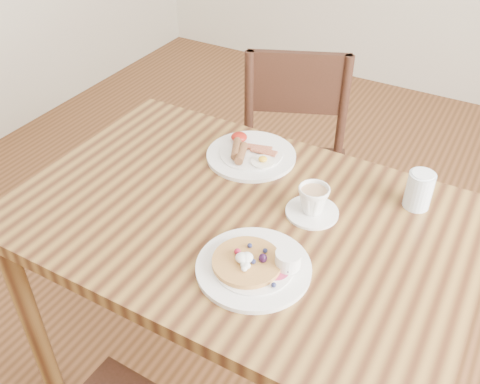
{
  "coord_description": "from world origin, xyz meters",
  "views": [
    {
      "loc": [
        0.54,
        -0.94,
        1.65
      ],
      "look_at": [
        0.0,
        0.0,
        0.82
      ],
      "focal_mm": 40.0,
      "sensor_mm": 36.0,
      "label": 1
    }
  ],
  "objects_px": {
    "pancake_plate": "(256,265)",
    "teacup_saucer": "(313,202)",
    "breakfast_plate": "(250,154)",
    "dining_table": "(240,241)",
    "chair_far": "(292,162)",
    "water_glass": "(419,190)"
  },
  "relations": [
    {
      "from": "dining_table",
      "to": "teacup_saucer",
      "type": "xyz_separation_m",
      "value": [
        0.16,
        0.09,
        0.14
      ]
    },
    {
      "from": "breakfast_plate",
      "to": "teacup_saucer",
      "type": "relative_size",
      "value": 1.93
    },
    {
      "from": "chair_far",
      "to": "pancake_plate",
      "type": "relative_size",
      "value": 3.26
    },
    {
      "from": "dining_table",
      "to": "chair_far",
      "type": "distance_m",
      "value": 0.67
    },
    {
      "from": "chair_far",
      "to": "water_glass",
      "type": "distance_m",
      "value": 0.71
    },
    {
      "from": "dining_table",
      "to": "teacup_saucer",
      "type": "bearing_deg",
      "value": 29.43
    },
    {
      "from": "dining_table",
      "to": "chair_far",
      "type": "height_order",
      "value": "chair_far"
    },
    {
      "from": "teacup_saucer",
      "to": "pancake_plate",
      "type": "bearing_deg",
      "value": -97.21
    },
    {
      "from": "teacup_saucer",
      "to": "water_glass",
      "type": "distance_m",
      "value": 0.28
    },
    {
      "from": "breakfast_plate",
      "to": "water_glass",
      "type": "relative_size",
      "value": 2.61
    },
    {
      "from": "pancake_plate",
      "to": "water_glass",
      "type": "xyz_separation_m",
      "value": [
        0.26,
        0.42,
        0.04
      ]
    },
    {
      "from": "dining_table",
      "to": "breakfast_plate",
      "type": "bearing_deg",
      "value": 113.27
    },
    {
      "from": "chair_far",
      "to": "breakfast_plate",
      "type": "bearing_deg",
      "value": 70.06
    },
    {
      "from": "breakfast_plate",
      "to": "dining_table",
      "type": "bearing_deg",
      "value": -66.73
    },
    {
      "from": "dining_table",
      "to": "breakfast_plate",
      "type": "xyz_separation_m",
      "value": [
        -0.11,
        0.25,
        0.11
      ]
    },
    {
      "from": "breakfast_plate",
      "to": "water_glass",
      "type": "height_order",
      "value": "water_glass"
    },
    {
      "from": "pancake_plate",
      "to": "breakfast_plate",
      "type": "xyz_separation_m",
      "value": [
        -0.24,
        0.41,
        -0.0
      ]
    },
    {
      "from": "chair_far",
      "to": "pancake_plate",
      "type": "bearing_deg",
      "value": 84.85
    },
    {
      "from": "dining_table",
      "to": "pancake_plate",
      "type": "relative_size",
      "value": 4.44
    },
    {
      "from": "dining_table",
      "to": "pancake_plate",
      "type": "xyz_separation_m",
      "value": [
        0.13,
        -0.16,
        0.11
      ]
    },
    {
      "from": "pancake_plate",
      "to": "teacup_saucer",
      "type": "bearing_deg",
      "value": 82.79
    },
    {
      "from": "dining_table",
      "to": "chair_far",
      "type": "relative_size",
      "value": 1.36
    }
  ]
}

